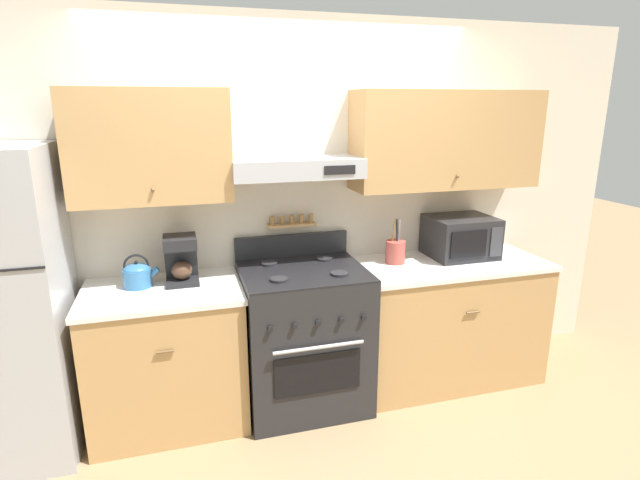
{
  "coord_description": "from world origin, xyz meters",
  "views": [
    {
      "loc": [
        -0.74,
        -2.65,
        1.98
      ],
      "look_at": [
        0.1,
        0.28,
        1.15
      ],
      "focal_mm": 28.0,
      "sensor_mm": 36.0,
      "label": 1
    }
  ],
  "objects_px": {
    "microwave": "(460,237)",
    "stove_range": "(304,336)",
    "tea_kettle": "(138,274)",
    "coffee_maker": "(181,259)",
    "utensil_crock": "(395,251)"
  },
  "relations": [
    {
      "from": "microwave",
      "to": "utensil_crock",
      "type": "distance_m",
      "value": 0.53
    },
    {
      "from": "stove_range",
      "to": "tea_kettle",
      "type": "relative_size",
      "value": 5.03
    },
    {
      "from": "stove_range",
      "to": "microwave",
      "type": "distance_m",
      "value": 1.35
    },
    {
      "from": "stove_range",
      "to": "utensil_crock",
      "type": "xyz_separation_m",
      "value": [
        0.7,
        0.11,
        0.5
      ]
    },
    {
      "from": "tea_kettle",
      "to": "utensil_crock",
      "type": "relative_size",
      "value": 0.7
    },
    {
      "from": "stove_range",
      "to": "coffee_maker",
      "type": "distance_m",
      "value": 0.95
    },
    {
      "from": "coffee_maker",
      "to": "microwave",
      "type": "distance_m",
      "value": 1.97
    },
    {
      "from": "tea_kettle",
      "to": "microwave",
      "type": "height_order",
      "value": "microwave"
    },
    {
      "from": "stove_range",
      "to": "tea_kettle",
      "type": "distance_m",
      "value": 1.13
    },
    {
      "from": "stove_range",
      "to": "tea_kettle",
      "type": "bearing_deg",
      "value": 173.69
    },
    {
      "from": "coffee_maker",
      "to": "microwave",
      "type": "height_order",
      "value": "coffee_maker"
    },
    {
      "from": "microwave",
      "to": "stove_range",
      "type": "bearing_deg",
      "value": -173.92
    },
    {
      "from": "stove_range",
      "to": "tea_kettle",
      "type": "height_order",
      "value": "tea_kettle"
    },
    {
      "from": "coffee_maker",
      "to": "tea_kettle",
      "type": "bearing_deg",
      "value": -174.11
    },
    {
      "from": "tea_kettle",
      "to": "utensil_crock",
      "type": "height_order",
      "value": "utensil_crock"
    }
  ]
}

